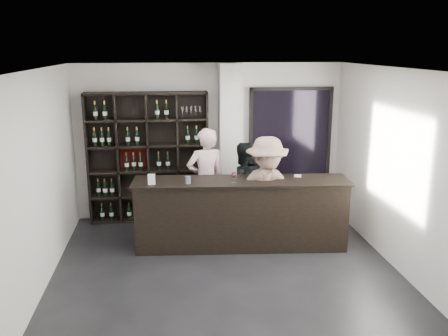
{
  "coord_description": "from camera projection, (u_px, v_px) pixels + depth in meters",
  "views": [
    {
      "loc": [
        -0.8,
        -6.03,
        3.19
      ],
      "look_at": [
        0.07,
        1.1,
        1.34
      ],
      "focal_mm": 38.0,
      "sensor_mm": 36.0,
      "label": 1
    }
  ],
  "objects": [
    {
      "name": "floor",
      "position": [
        228.0,
        279.0,
        6.69
      ],
      "size": [
        5.0,
        5.5,
        0.01
      ],
      "primitive_type": "cube",
      "color": "black",
      "rests_on": "ground"
    },
    {
      "name": "card_stand",
      "position": [
        152.0,
        179.0,
        7.25
      ],
      "size": [
        0.11,
        0.06,
        0.16
      ],
      "primitive_type": "cube",
      "rotation": [
        0.0,
        0.0,
        -0.04
      ],
      "color": "white",
      "rests_on": "tasting_counter"
    },
    {
      "name": "napkin_stack",
      "position": [
        298.0,
        176.0,
        7.71
      ],
      "size": [
        0.14,
        0.14,
        0.02
      ],
      "primitive_type": "cube",
      "rotation": [
        0.0,
        0.0,
        -0.31
      ],
      "color": "white",
      "rests_on": "tasting_counter"
    },
    {
      "name": "customer",
      "position": [
        266.0,
        193.0,
        7.56
      ],
      "size": [
        1.2,
        0.72,
        1.83
      ],
      "primitive_type": "imported",
      "rotation": [
        0.0,
        0.0,
        0.03
      ],
      "color": "#916E60",
      "rests_on": "floor"
    },
    {
      "name": "wine_shelf",
      "position": [
        148.0,
        158.0,
        8.72
      ],
      "size": [
        2.2,
        0.35,
        2.4
      ],
      "primitive_type": null,
      "color": "black",
      "rests_on": "floor"
    },
    {
      "name": "wine_glass",
      "position": [
        234.0,
        177.0,
        7.34
      ],
      "size": [
        0.1,
        0.1,
        0.19
      ],
      "primitive_type": null,
      "rotation": [
        0.0,
        0.0,
        0.2
      ],
      "color": "white",
      "rests_on": "tasting_counter"
    },
    {
      "name": "spit_cup",
      "position": [
        188.0,
        180.0,
        7.31
      ],
      "size": [
        0.11,
        0.11,
        0.11
      ],
      "primitive_type": "cylinder",
      "rotation": [
        0.0,
        0.0,
        0.33
      ],
      "color": "#96ADBB",
      "rests_on": "tasting_counter"
    },
    {
      "name": "tasting_counter",
      "position": [
        241.0,
        214.0,
        7.65
      ],
      "size": [
        3.43,
        0.71,
        1.13
      ],
      "rotation": [
        0.0,
        0.0,
        -0.08
      ],
      "color": "black",
      "rests_on": "floor"
    },
    {
      "name": "taster_pink",
      "position": [
        206.0,
        181.0,
        8.22
      ],
      "size": [
        0.75,
        0.57,
        1.85
      ],
      "primitive_type": "imported",
      "rotation": [
        0.0,
        0.0,
        3.35
      ],
      "color": "beige",
      "rests_on": "floor"
    },
    {
      "name": "structural_column",
      "position": [
        230.0,
        143.0,
        8.74
      ],
      "size": [
        0.4,
        0.4,
        2.9
      ],
      "primitive_type": "cube",
      "color": "silver",
      "rests_on": "floor"
    },
    {
      "name": "glass_panel",
      "position": [
        290.0,
        142.0,
        9.11
      ],
      "size": [
        1.6,
        0.08,
        2.1
      ],
      "color": "black",
      "rests_on": "floor"
    },
    {
      "name": "taster_black",
      "position": [
        242.0,
        187.0,
        8.33
      ],
      "size": [
        0.86,
        0.73,
        1.59
      ],
      "primitive_type": "imported",
      "rotation": [
        0.0,
        0.0,
        3.32
      ],
      "color": "black",
      "rests_on": "floor"
    }
  ]
}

